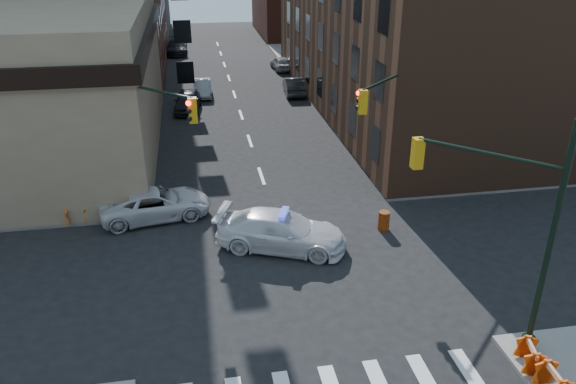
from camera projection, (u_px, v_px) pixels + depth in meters
name	position (u px, v px, depth m)	size (l,w,h in m)	color
ground	(293.00, 270.00, 23.39)	(140.00, 140.00, 0.00)	black
sidewalk_ne	(459.00, 71.00, 56.17)	(34.00, 54.50, 0.15)	gray
commercial_row_ne	(408.00, 15.00, 42.53)	(14.00, 34.00, 14.00)	#4C2E1E
signal_pole_se	(516.00, 222.00, 17.45)	(5.40, 5.27, 8.00)	black
signal_pole_nw	(145.00, 137.00, 25.40)	(3.58, 3.67, 8.00)	black
signal_pole_ne	(391.00, 123.00, 27.24)	(3.67, 3.58, 8.00)	black
tree_ne_near	(325.00, 55.00, 46.28)	(3.00, 3.00, 4.85)	black
tree_ne_far	(306.00, 38.00, 53.42)	(3.00, 3.00, 4.85)	black
police_car	(281.00, 231.00, 24.69)	(2.34, 5.75, 1.67)	silver
pickup	(155.00, 204.00, 27.35)	(2.45, 5.32, 1.48)	silver
parked_car_wnear	(188.00, 101.00, 43.65)	(1.90, 4.71, 1.61)	black
parked_car_wfar	(203.00, 88.00, 47.64)	(1.45, 4.17, 1.37)	#919599
parked_car_wdeep	(177.00, 47.00, 63.84)	(2.24, 5.50, 1.60)	black
parked_car_enear	(294.00, 86.00, 48.10)	(1.56, 4.47, 1.47)	black
parked_car_efar	(281.00, 63.00, 56.52)	(1.63, 4.06, 1.38)	#909398
pedestrian_a	(118.00, 181.00, 28.90)	(0.69, 0.46, 1.90)	black
pedestrian_b	(10.00, 202.00, 26.88)	(0.87, 0.67, 1.78)	black
pedestrian_c	(61.00, 178.00, 29.21)	(1.14, 0.47, 1.94)	#1F252F
barrel_road	(384.00, 221.00, 26.34)	(0.52, 0.52, 0.93)	red
barrel_bank	(161.00, 208.00, 27.47)	(0.55, 0.55, 0.97)	#EF5D0B
barricade_se_a	(530.00, 356.00, 17.85)	(1.10, 0.55, 0.82)	red
barricade_se_b	(553.00, 382.00, 16.78)	(1.15, 0.57, 0.86)	#DD5A0A
barricade_nw_a	(76.00, 214.00, 26.76)	(1.07, 0.54, 0.81)	#ED380B
barricade_nw_b	(98.00, 210.00, 27.04)	(1.18, 0.59, 0.89)	#EF390B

